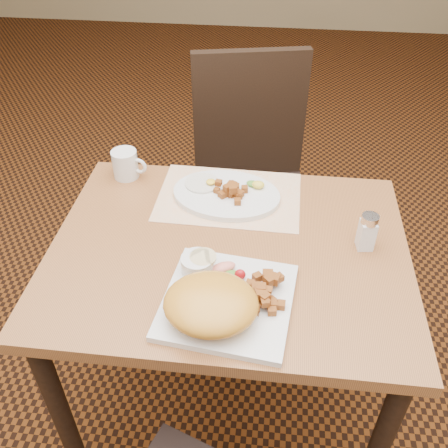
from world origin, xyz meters
The scene contains 15 objects.
ground centered at (0.00, 0.00, 0.00)m, with size 8.00×8.00×0.00m, color black.
table centered at (0.00, 0.00, 0.64)m, with size 0.90×0.70×0.75m.
chair_far centered at (0.02, 0.65, 0.54)m, with size 0.50×0.51×0.97m.
placemat centered at (-0.02, 0.21, 0.75)m, with size 0.40×0.28×0.00m, color white.
plate_square centered at (0.02, -0.19, 0.76)m, with size 0.28×0.28×0.02m, color silver.
plate_oval centered at (-0.03, 0.21, 0.76)m, with size 0.30×0.23×0.02m, color silver, non-canonical shape.
hollandaise_mound centered at (-0.01, -0.24, 0.80)m, with size 0.20×0.18×0.07m.
ramekin centered at (-0.06, -0.11, 0.79)m, with size 0.08×0.08×0.04m.
garnish_sq centered at (0.01, -0.11, 0.78)m, with size 0.09×0.07×0.03m.
fried_egg centered at (-0.10, 0.24, 0.77)m, with size 0.10×0.10×0.02m.
garnish_ov centered at (0.05, 0.24, 0.78)m, with size 0.06×0.04×0.02m.
salt_shaker centered at (0.34, 0.04, 0.80)m, with size 0.05×0.05×0.10m.
coffee_mug centered at (-0.34, 0.28, 0.79)m, with size 0.11×0.08×0.09m.
home_fries_sq centered at (0.10, -0.17, 0.78)m, with size 0.09×0.12×0.04m.
home_fries_ov centered at (-0.01, 0.20, 0.78)m, with size 0.10×0.10×0.04m.
Camera 1 is at (0.09, -0.92, 1.59)m, focal length 40.00 mm.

